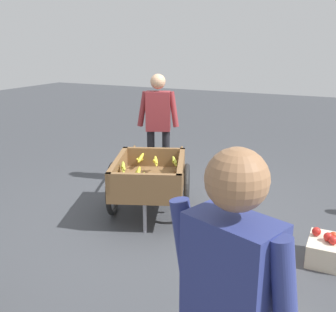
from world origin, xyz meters
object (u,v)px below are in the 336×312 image
fruit_cart (149,180)px  apple_crate (326,250)px  mixed_fruit_crate (262,299)px  plastic_bucket (253,249)px  vendor_person (158,119)px

fruit_cart → apple_crate: fruit_cart is taller
fruit_cart → mixed_fruit_crate: fruit_cart is taller
fruit_cart → apple_crate: size_ratio=4.12×
plastic_bucket → fruit_cart: bearing=-111.3°
plastic_bucket → mixed_fruit_crate: size_ratio=0.63×
fruit_cart → plastic_bucket: bearing=68.7°
fruit_cart → mixed_fruit_crate: 2.07m
vendor_person → apple_crate: vendor_person is taller
vendor_person → plastic_bucket: size_ratio=5.73×
vendor_person → plastic_bucket: 2.55m
fruit_cart → vendor_person: size_ratio=1.15×
plastic_bucket → apple_crate: (-0.31, 0.62, -0.01)m
plastic_bucket → vendor_person: bearing=-131.7°
fruit_cart → apple_crate: 2.04m
plastic_bucket → apple_crate: size_ratio=0.63×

